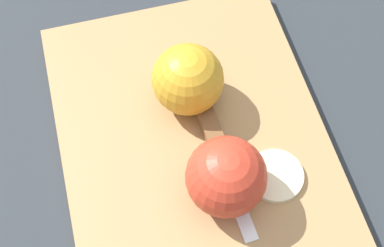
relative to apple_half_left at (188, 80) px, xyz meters
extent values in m
plane|color=#282D33|center=(0.04, -0.01, -0.06)|extent=(4.00, 4.00, 0.00)
cube|color=#A37A4C|center=(0.04, -0.01, -0.05)|extent=(0.40, 0.34, 0.02)
sphere|color=gold|center=(0.00, 0.00, 0.00)|extent=(0.08, 0.08, 0.08)
cylinder|color=beige|center=(0.01, 0.00, 0.00)|extent=(0.05, 0.06, 0.07)
sphere|color=red|center=(0.12, -0.02, 0.00)|extent=(0.08, 0.08, 0.08)
cylinder|color=beige|center=(0.11, -0.02, 0.00)|extent=(0.07, 0.03, 0.07)
cube|color=silver|center=(0.13, -0.01, -0.04)|extent=(0.10, 0.03, 0.00)
cube|color=brown|center=(0.05, 0.00, -0.03)|extent=(0.06, 0.03, 0.02)
cylinder|color=beige|center=(0.12, 0.04, -0.03)|extent=(0.06, 0.06, 0.01)
camera|label=1|loc=(0.28, -0.13, 0.47)|focal=50.00mm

